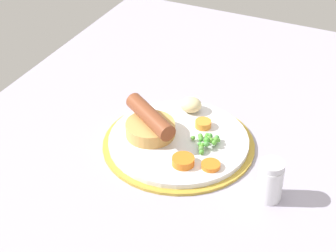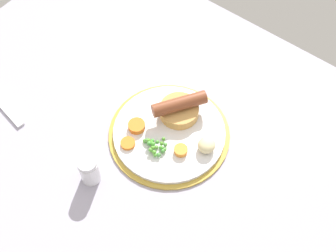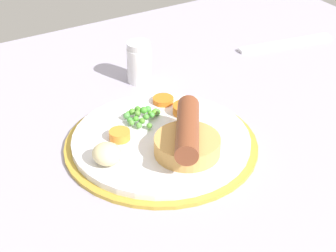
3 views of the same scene
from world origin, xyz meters
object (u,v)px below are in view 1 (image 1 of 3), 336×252
Objects in this scene: dinner_plate at (179,142)px; carrot_slice_6 at (211,165)px; pea_pile at (207,141)px; potato_chunk_0 at (191,105)px; carrot_slice_0 at (183,161)px; salt_shaker at (270,181)px; sausage_pudding at (150,125)px; carrot_slice_2 at (200,123)px.

carrot_slice_6 reaches higher than dinner_plate.
potato_chunk_0 is (-8.23, -6.29, 0.40)cm from pea_pile.
pea_pile is 1.50× the size of carrot_slice_0.
dinner_plate is 18.42cm from salt_shaker.
sausage_pudding is 2.91× the size of potato_chunk_0.
pea_pile is 10.37cm from potato_chunk_0.
dinner_plate is 3.84× the size of salt_shaker.
salt_shaker is (6.17, 12.28, 0.96)cm from pea_pile.
carrot_slice_2 is (-4.67, -2.99, -0.28)cm from pea_pile.
salt_shaker is (6.09, 17.18, 2.67)cm from dinner_plate.
carrot_slice_2 is at bearing -125.35° from salt_shaker.
carrot_slice_2 is (-4.75, 1.91, 1.43)cm from dinner_plate.
carrot_slice_0 reaches higher than dinner_plate.
carrot_slice_0 is 1.18× the size of carrot_slice_6.
carrot_slice_6 is at bearing 105.28° from carrot_slice_0.
salt_shaker reaches higher than potato_chunk_0.
sausage_pudding is 4.05× the size of carrot_slice_2.
potato_chunk_0 is at bearing 104.58° from sausage_pudding.
potato_chunk_0 is 1.08× the size of carrot_slice_0.
sausage_pudding is at bearing -119.75° from carrot_slice_0.
sausage_pudding reaches higher than carrot_slice_0.
carrot_slice_0 is 4.29cm from carrot_slice_6.
carrot_slice_6 is 9.87cm from salt_shaker.
salt_shaker reaches higher than carrot_slice_6.
dinner_plate is at bearing 9.55° from potato_chunk_0.
pea_pile is at bearing 41.44° from sausage_pudding.
dinner_plate is at bearing 48.39° from sausage_pudding.
potato_chunk_0 reaches higher than carrot_slice_2.
carrot_slice_6 is (4.81, 2.62, -0.51)cm from pea_pile.
dinner_plate is at bearing -149.96° from carrot_slice_0.
dinner_plate is 5.19cm from pea_pile.
carrot_slice_6 is (-1.13, 4.13, -0.27)cm from carrot_slice_0.
carrot_slice_2 is at bearing 42.82° from potato_chunk_0.
salt_shaker reaches higher than dinner_plate.
potato_chunk_0 is at bearing -145.64° from carrot_slice_6.
dinner_plate is at bearing -21.87° from carrot_slice_2.
dinner_plate is at bearing -109.51° from salt_shaker.
carrot_slice_0 is at bearing 18.66° from potato_chunk_0.
carrot_slice_6 is at bearing 34.36° from potato_chunk_0.
pea_pile is 6.13cm from carrot_slice_0.
sausage_pudding reaches higher than pea_pile.
pea_pile reaches higher than carrot_slice_6.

